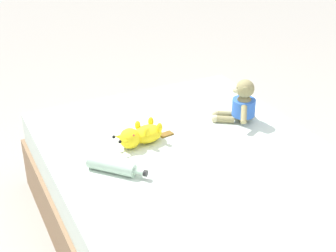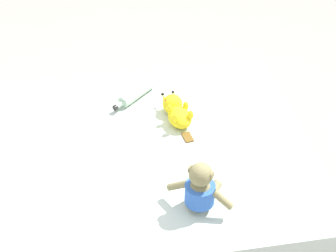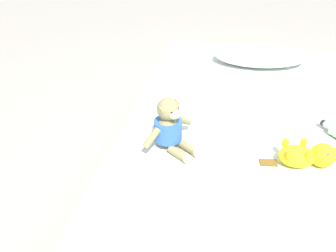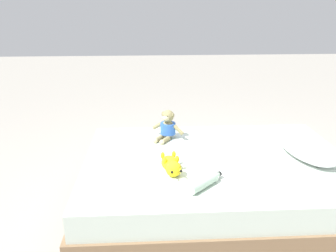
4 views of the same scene
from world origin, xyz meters
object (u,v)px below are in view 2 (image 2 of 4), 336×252
(plush_yellow_creature, at_px, (177,111))
(plush_monkey, at_px, (201,189))
(bed, at_px, (116,186))
(glass_bottle, at_px, (136,93))

(plush_yellow_creature, bearing_deg, plush_monkey, 179.47)
(bed, xyz_separation_m, plush_yellow_creature, (0.18, -0.33, 0.28))
(bed, distance_m, plush_yellow_creature, 0.47)
(plush_monkey, height_order, glass_bottle, plush_monkey)
(plush_monkey, distance_m, glass_bottle, 0.80)
(bed, bearing_deg, glass_bottle, -21.83)
(glass_bottle, bearing_deg, plush_monkey, -167.61)
(bed, bearing_deg, plush_monkey, -140.10)
(plush_monkey, relative_size, plush_yellow_creature, 0.78)
(plush_monkey, distance_m, plush_yellow_creature, 0.58)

